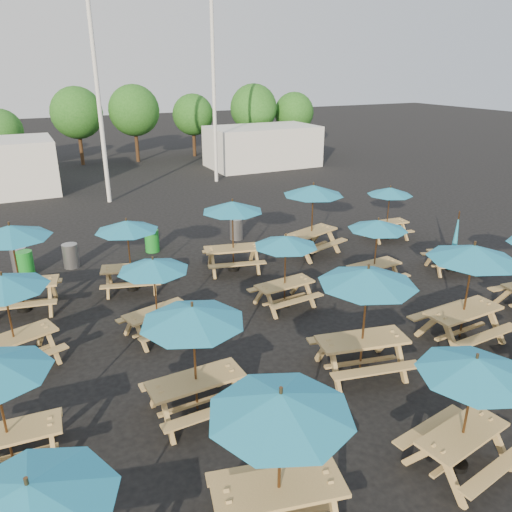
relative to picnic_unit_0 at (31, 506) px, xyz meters
name	(u,v)px	position (x,y,z in m)	size (l,w,h in m)	color
ground	(280,310)	(6.41, 6.16, -1.96)	(120.00, 120.00, 0.00)	black
picnic_unit_0	(31,506)	(0.00, 0.00, 0.00)	(2.31, 2.31, 2.29)	#A9844B
picnic_unit_2	(4,288)	(-0.20, 6.35, -0.03)	(2.37, 2.37, 2.25)	#A9844B
picnic_unit_3	(11,237)	(0.05, 9.27, 0.17)	(2.43, 2.43, 2.49)	#A9844B
picnic_unit_4	(280,414)	(3.06, 0.04, 0.11)	(2.41, 2.41, 2.42)	#A9844B
picnic_unit_5	(193,322)	(2.89, 3.05, 0.05)	(2.04, 2.04, 2.35)	#A9844B
picnic_unit_6	(154,270)	(3.02, 6.32, -0.19)	(2.10, 2.10, 2.07)	#A9844B
picnic_unit_7	(127,230)	(3.06, 9.32, -0.08)	(2.25, 2.25, 2.20)	#A9844B
picnic_unit_8	(474,374)	(6.37, -0.22, -0.10)	(2.08, 2.08, 2.17)	#A9844B
picnic_unit_9	(367,283)	(6.61, 2.80, 0.18)	(2.46, 2.46, 2.50)	#A9844B
picnic_unit_10	(286,246)	(6.67, 6.36, -0.16)	(1.91, 1.91, 2.10)	#A9844B
picnic_unit_11	(233,211)	(6.43, 9.40, 0.06)	(2.35, 2.35, 2.36)	#A9844B
picnic_unit_13	(473,259)	(9.65, 2.82, 0.20)	(2.21, 2.21, 2.52)	#A9844B
picnic_unit_14	(378,229)	(9.80, 6.39, -0.14)	(1.87, 1.87, 2.12)	#A9844B
picnic_unit_15	(313,195)	(9.55, 9.59, 0.21)	(2.65, 2.65, 2.53)	#A9844B
picnic_unit_18	(454,247)	(12.87, 6.19, -1.12)	(1.97, 1.84, 2.04)	#A9844B
picnic_unit_19	(390,195)	(13.06, 9.72, -0.20)	(1.87, 1.87, 2.06)	#A9844B
waste_bin_0	(19,260)	(0.09, 12.36, -1.56)	(0.51, 0.51, 0.81)	gray
waste_bin_1	(25,263)	(0.25, 11.93, -1.56)	(0.51, 0.51, 0.81)	#188726
waste_bin_2	(71,256)	(1.64, 12.01, -1.56)	(0.51, 0.51, 0.81)	gray
waste_bin_3	(152,241)	(4.48, 12.31, -1.56)	(0.51, 0.51, 0.81)	#188726
waste_bin_4	(236,229)	(7.79, 12.23, -1.56)	(0.51, 0.51, 0.81)	gray
mast_0	(96,73)	(4.41, 20.16, 4.04)	(0.20, 0.20, 12.00)	silver
mast_1	(213,72)	(10.91, 22.16, 4.04)	(0.20, 0.20, 12.00)	silver
event_tent_1	(262,146)	(15.41, 25.16, -0.66)	(7.00, 4.00, 2.60)	silver
tree_2	(1,131)	(0.02, 29.81, 0.66)	(2.59, 2.59, 3.93)	#382314
tree_3	(77,113)	(4.66, 30.87, 1.44)	(3.36, 3.36, 5.09)	#382314
tree_4	(134,110)	(8.31, 30.41, 1.50)	(3.41, 3.41, 5.17)	#382314
tree_5	(193,115)	(12.63, 30.83, 1.01)	(2.94, 2.94, 4.45)	#382314
tree_6	(254,108)	(16.64, 29.05, 1.46)	(3.38, 3.38, 5.13)	#382314
tree_7	(294,112)	(20.04, 29.08, 1.03)	(2.95, 2.95, 4.48)	#382314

